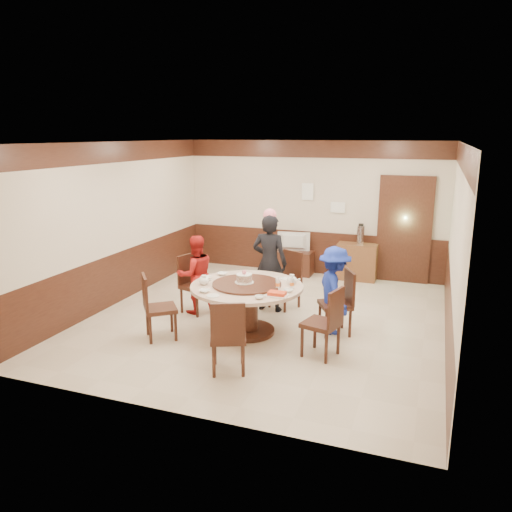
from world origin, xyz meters
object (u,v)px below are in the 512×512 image
(person_blue, at_px, (334,290))
(tv_stand, at_px, (293,262))
(person_standing, at_px, (270,263))
(thermos, at_px, (361,235))
(birthday_cake, at_px, (244,278))
(side_cabinet, at_px, (357,262))
(person_red, at_px, (196,274))
(banquet_table, at_px, (247,299))
(shrimp_platter, at_px, (277,294))
(television, at_px, (293,242))

(person_blue, bearing_deg, tv_stand, -3.52)
(person_standing, distance_m, thermos, 2.62)
(birthday_cake, bearing_deg, person_blue, 19.41)
(person_blue, distance_m, side_cabinet, 2.98)
(person_standing, relative_size, thermos, 4.35)
(person_blue, distance_m, tv_stand, 3.31)
(person_standing, distance_m, person_red, 1.24)
(person_standing, height_order, tv_stand, person_standing)
(person_blue, bearing_deg, person_standing, 33.17)
(banquet_table, xyz_separation_m, person_blue, (1.22, 0.46, 0.13))
(person_red, relative_size, side_cabinet, 1.64)
(person_standing, relative_size, shrimp_platter, 5.51)
(person_blue, relative_size, shrimp_platter, 4.42)
(banquet_table, distance_m, person_red, 1.25)
(shrimp_platter, bearing_deg, thermos, 81.36)
(banquet_table, relative_size, person_standing, 1.01)
(side_cabinet, relative_size, thermos, 2.11)
(person_red, distance_m, thermos, 3.67)
(person_standing, relative_size, person_blue, 1.25)
(person_red, relative_size, person_blue, 0.99)
(television, bearing_deg, birthday_cake, 85.51)
(person_standing, distance_m, tv_stand, 2.40)
(person_standing, xyz_separation_m, birthday_cake, (-0.04, -1.06, 0.02))
(birthday_cake, xyz_separation_m, tv_stand, (-0.20, 3.38, -0.60))
(banquet_table, height_order, television, television)
(banquet_table, height_order, person_blue, person_blue)
(banquet_table, relative_size, side_cabinet, 2.09)
(banquet_table, height_order, tv_stand, banquet_table)
(birthday_cake, xyz_separation_m, television, (-0.20, 3.38, -0.15))
(person_blue, bearing_deg, television, -3.52)
(banquet_table, xyz_separation_m, shrimp_platter, (0.58, -0.35, 0.24))
(television, bearing_deg, side_cabinet, 173.31)
(thermos, bearing_deg, side_cabinet, 180.00)
(banquet_table, distance_m, person_standing, 1.11)
(side_cabinet, bearing_deg, tv_stand, -178.73)
(banquet_table, bearing_deg, person_blue, 20.49)
(person_red, bearing_deg, side_cabinet, -172.14)
(thermos, bearing_deg, television, -178.77)
(banquet_table, xyz_separation_m, television, (-0.25, 3.39, 0.17))
(tv_stand, bearing_deg, thermos, 1.23)
(birthday_cake, xyz_separation_m, side_cabinet, (1.15, 3.41, -0.47))
(person_red, height_order, thermos, person_red)
(shrimp_platter, bearing_deg, person_red, 152.22)
(tv_stand, distance_m, side_cabinet, 1.36)
(banquet_table, height_order, shrimp_platter, shrimp_platter)
(birthday_cake, bearing_deg, thermos, 70.68)
(person_standing, relative_size, tv_stand, 1.94)
(person_red, bearing_deg, person_standing, 160.73)
(side_cabinet, bearing_deg, birthday_cake, -108.61)
(person_blue, relative_size, thermos, 3.49)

